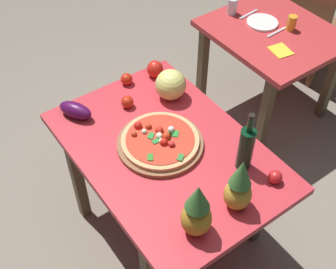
# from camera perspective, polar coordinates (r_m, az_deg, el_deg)

# --- Properties ---
(ground_plane) EXTENTS (10.00, 10.00, 0.00)m
(ground_plane) POSITION_cam_1_polar(r_m,az_deg,el_deg) (2.89, -0.14, -11.41)
(ground_plane) COLOR gray
(display_table) EXTENTS (1.25, 0.86, 0.72)m
(display_table) POSITION_cam_1_polar(r_m,az_deg,el_deg) (2.38, -0.16, -3.23)
(display_table) COLOR brown
(display_table) RESTS_ON ground_plane
(background_table) EXTENTS (0.88, 0.77, 0.72)m
(background_table) POSITION_cam_1_polar(r_m,az_deg,el_deg) (3.29, 13.07, 11.12)
(background_table) COLOR brown
(background_table) RESTS_ON ground_plane
(dining_chair) EXTENTS (0.44, 0.44, 0.85)m
(dining_chair) POSITION_cam_1_polar(r_m,az_deg,el_deg) (3.84, 17.93, 13.32)
(dining_chair) COLOR brown
(dining_chair) RESTS_ON ground_plane
(pizza_board) EXTENTS (0.45, 0.45, 0.02)m
(pizza_board) POSITION_cam_1_polar(r_m,az_deg,el_deg) (2.32, -1.00, -1.16)
(pizza_board) COLOR brown
(pizza_board) RESTS_ON display_table
(pizza) EXTENTS (0.41, 0.41, 0.06)m
(pizza) POSITION_cam_1_polar(r_m,az_deg,el_deg) (2.30, -1.04, -0.64)
(pizza) COLOR #E3A169
(pizza) RESTS_ON pizza_board
(wine_bottle) EXTENTS (0.08, 0.08, 0.35)m
(wine_bottle) POSITION_cam_1_polar(r_m,az_deg,el_deg) (2.17, 9.93, -1.70)
(wine_bottle) COLOR black
(wine_bottle) RESTS_ON display_table
(pineapple_left) EXTENTS (0.13, 0.13, 0.31)m
(pineapple_left) POSITION_cam_1_polar(r_m,az_deg,el_deg) (2.01, 9.07, -6.64)
(pineapple_left) COLOR gold
(pineapple_left) RESTS_ON display_table
(pineapple_right) EXTENTS (0.14, 0.14, 0.32)m
(pineapple_right) POSITION_cam_1_polar(r_m,az_deg,el_deg) (1.91, 3.70, -9.83)
(pineapple_right) COLOR #B98827
(pineapple_right) RESTS_ON display_table
(melon) EXTENTS (0.18, 0.18, 0.18)m
(melon) POSITION_cam_1_polar(r_m,az_deg,el_deg) (2.54, 0.34, 6.39)
(melon) COLOR #E1DE75
(melon) RESTS_ON display_table
(bell_pepper) EXTENTS (0.10, 0.10, 0.11)m
(bell_pepper) POSITION_cam_1_polar(r_m,az_deg,el_deg) (2.72, -1.67, 8.37)
(bell_pepper) COLOR red
(bell_pepper) RESTS_ON display_table
(eggplant) EXTENTS (0.22, 0.18, 0.09)m
(eggplant) POSITION_cam_1_polar(r_m,az_deg,el_deg) (2.50, -11.76, 3.05)
(eggplant) COLOR #470F42
(eggplant) RESTS_ON display_table
(tomato_near_board) EXTENTS (0.07, 0.07, 0.07)m
(tomato_near_board) POSITION_cam_1_polar(r_m,az_deg,el_deg) (2.52, -5.22, 4.18)
(tomato_near_board) COLOR red
(tomato_near_board) RESTS_ON display_table
(tomato_at_corner) EXTENTS (0.07, 0.07, 0.07)m
(tomato_at_corner) POSITION_cam_1_polar(r_m,az_deg,el_deg) (2.21, 13.57, -5.31)
(tomato_at_corner) COLOR red
(tomato_at_corner) RESTS_ON display_table
(tomato_by_bottle) EXTENTS (0.07, 0.07, 0.07)m
(tomato_by_bottle) POSITION_cam_1_polar(r_m,az_deg,el_deg) (2.68, -5.31, 7.08)
(tomato_by_bottle) COLOR red
(tomato_by_bottle) RESTS_ON display_table
(drinking_glass_juice) EXTENTS (0.06, 0.06, 0.10)m
(drinking_glass_juice) POSITION_cam_1_polar(r_m,az_deg,el_deg) (3.24, 15.54, 13.59)
(drinking_glass_juice) COLOR orange
(drinking_glass_juice) RESTS_ON background_table
(drinking_glass_water) EXTENTS (0.07, 0.07, 0.12)m
(drinking_glass_water) POSITION_cam_1_polar(r_m,az_deg,el_deg) (3.33, 8.22, 15.95)
(drinking_glass_water) COLOR silver
(drinking_glass_water) RESTS_ON background_table
(dinner_plate) EXTENTS (0.22, 0.22, 0.02)m
(dinner_plate) POSITION_cam_1_polar(r_m,az_deg,el_deg) (3.28, 11.97, 13.84)
(dinner_plate) COLOR white
(dinner_plate) RESTS_ON background_table
(fork_utensil) EXTENTS (0.03, 0.18, 0.01)m
(fork_utensil) POSITION_cam_1_polar(r_m,az_deg,el_deg) (3.36, 10.27, 14.90)
(fork_utensil) COLOR silver
(fork_utensil) RESTS_ON background_table
(knife_utensil) EXTENTS (0.02, 0.18, 0.01)m
(knife_utensil) POSITION_cam_1_polar(r_m,az_deg,el_deg) (3.21, 13.72, 12.60)
(knife_utensil) COLOR silver
(knife_utensil) RESTS_ON background_table
(napkin_folded) EXTENTS (0.16, 0.14, 0.01)m
(napkin_folded) POSITION_cam_1_polar(r_m,az_deg,el_deg) (3.04, 14.22, 10.36)
(napkin_folded) COLOR yellow
(napkin_folded) RESTS_ON background_table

